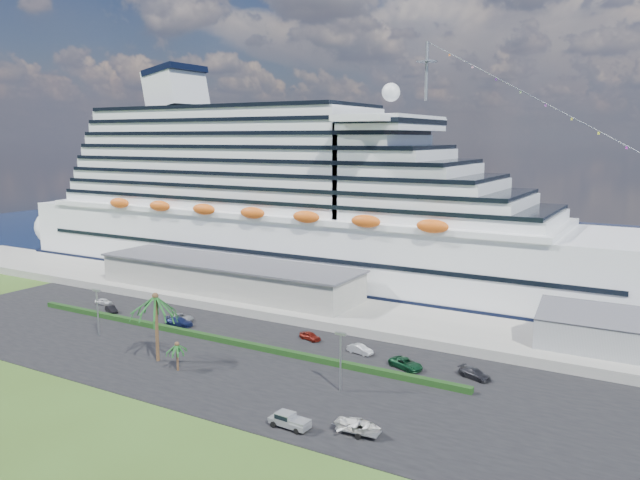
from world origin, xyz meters
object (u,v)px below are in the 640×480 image
Objects in this scene: boat_trailer at (358,425)px; pickup_truck at (289,420)px; cruise_ship at (299,211)px; parked_car_3 at (179,322)px.

pickup_truck is at bearing -162.54° from boat_trailer.
boat_trailer is at bearing -53.28° from cruise_ship.
parked_car_3 is at bearing 155.56° from boat_trailer.
pickup_truck is (41.49, -68.80, -15.58)m from cruise_ship.
cruise_ship is at bearing -2.62° from parked_car_3.
pickup_truck reaches higher than parked_car_3.
pickup_truck is (39.75, -24.19, 0.22)m from parked_car_3.
cruise_ship reaches higher than parked_car_3.
cruise_ship is 29.29× the size of boat_trailer.
boat_trailer is (7.97, 2.51, 0.23)m from pickup_truck.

